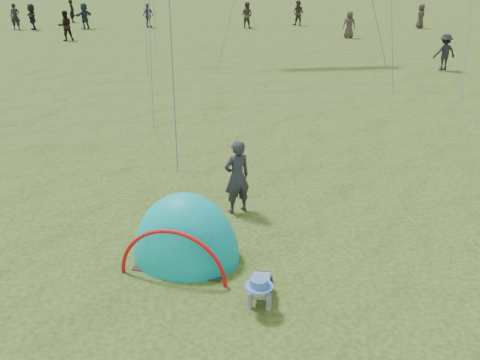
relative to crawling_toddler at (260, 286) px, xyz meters
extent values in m
plane|color=#1E3B11|center=(-0.66, -0.56, -0.30)|extent=(140.00, 140.00, 0.00)
ellipsoid|color=#008893|center=(-1.08, 1.47, -0.30)|extent=(2.32, 2.13, 2.45)
imported|color=#27262C|center=(0.02, 3.18, 0.48)|extent=(0.66, 0.55, 1.56)
imported|color=black|center=(-8.60, 37.01, 0.54)|extent=(0.48, 0.66, 1.67)
imported|color=#3E342A|center=(4.18, 32.07, 0.59)|extent=(1.09, 1.04, 1.78)
imported|color=black|center=(11.10, 16.44, 0.51)|extent=(1.08, 0.66, 1.61)
imported|color=#302A24|center=(16.35, 30.50, 0.53)|extent=(0.76, 0.93, 1.65)
imported|color=#1F2F37|center=(-7.12, 33.03, 0.58)|extent=(1.40, 1.59, 1.75)
imported|color=#362D26|center=(8.11, 32.99, 0.59)|extent=(1.09, 1.07, 1.77)
imported|color=#2B3B49|center=(-2.75, 33.34, 0.53)|extent=(0.95, 0.99, 1.66)
imported|color=#3D3029|center=(9.89, 26.59, 0.52)|extent=(0.85, 0.61, 1.63)
imported|color=black|center=(-10.68, 33.12, 0.56)|extent=(0.97, 1.67, 1.72)
imported|color=black|center=(-11.82, 33.22, 0.58)|extent=(0.66, 0.45, 1.76)
imported|color=black|center=(-7.51, 27.65, 0.58)|extent=(1.04, 0.94, 1.76)
camera|label=1|loc=(-1.16, -6.75, 4.69)|focal=40.00mm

